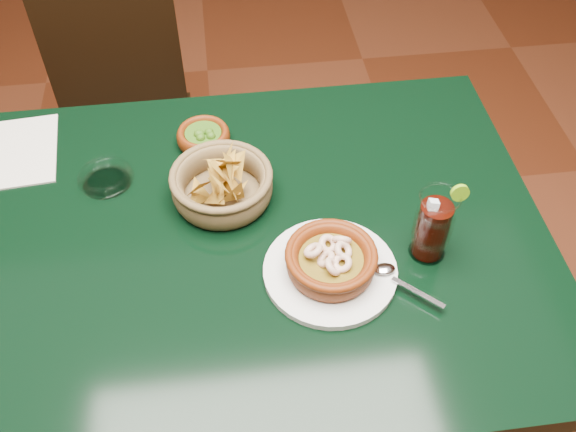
{
  "coord_description": "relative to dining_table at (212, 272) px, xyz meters",
  "views": [
    {
      "loc": [
        0.05,
        -0.73,
        1.61
      ],
      "look_at": [
        0.14,
        -0.02,
        0.81
      ],
      "focal_mm": 40.0,
      "sensor_mm": 36.0,
      "label": 1
    }
  ],
  "objects": [
    {
      "name": "chip_basket",
      "position": [
        0.03,
        0.09,
        0.13
      ],
      "size": [
        0.22,
        0.22,
        0.13
      ],
      "color": "brown",
      "rests_on": "dining_table"
    },
    {
      "name": "ground",
      "position": [
        0.0,
        0.0,
        -0.65
      ],
      "size": [
        7.0,
        7.0,
        0.0
      ],
      "primitive_type": "plane",
      "color": "#471C0C",
      "rests_on": "ground"
    },
    {
      "name": "dining_chair",
      "position": [
        -0.22,
        0.7,
        -0.2
      ],
      "size": [
        0.41,
        0.41,
        0.83
      ],
      "color": "black",
      "rests_on": "ground"
    },
    {
      "name": "dining_table",
      "position": [
        0.0,
        0.0,
        0.0
      ],
      "size": [
        1.2,
        0.8,
        0.75
      ],
      "color": "black",
      "rests_on": "ground"
    },
    {
      "name": "cola_drink",
      "position": [
        0.37,
        -0.08,
        0.17
      ],
      "size": [
        0.14,
        0.14,
        0.16
      ],
      "color": "white",
      "rests_on": "dining_table"
    },
    {
      "name": "guacamole_ramekin",
      "position": [
        0.01,
        0.24,
        0.12
      ],
      "size": [
        0.12,
        0.12,
        0.04
      ],
      "color": "#551E07",
      "rests_on": "dining_table"
    },
    {
      "name": "paper_menu",
      "position": [
        -0.36,
        0.27,
        0.1
      ],
      "size": [
        0.17,
        0.21,
        0.0
      ],
      "color": "beige",
      "rests_on": "dining_table"
    },
    {
      "name": "glass_ashtray",
      "position": [
        -0.18,
        0.16,
        0.11
      ],
      "size": [
        0.11,
        0.11,
        0.03
      ],
      "color": "white",
      "rests_on": "dining_table"
    },
    {
      "name": "shrimp_plate",
      "position": [
        0.2,
        -0.1,
        0.13
      ],
      "size": [
        0.28,
        0.22,
        0.07
      ],
      "color": "silver",
      "rests_on": "dining_table"
    }
  ]
}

